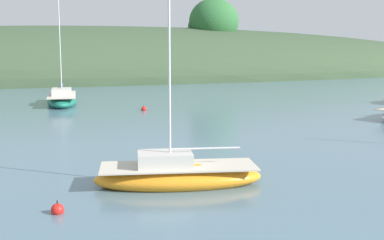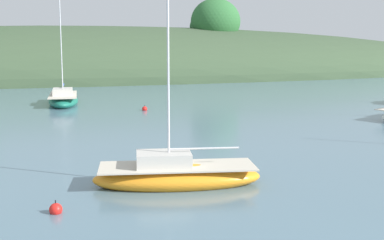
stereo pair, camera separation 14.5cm
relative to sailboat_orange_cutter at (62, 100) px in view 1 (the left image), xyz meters
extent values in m
ellipsoid|color=#384C33|center=(6.04, 35.51, -0.45)|extent=(150.00, 36.00, 16.01)
ellipsoid|color=#2D6633|center=(26.04, 37.66, 7.57)|extent=(5.38, 4.89, 4.89)
ellipsoid|color=#2D6633|center=(26.03, 32.38, 8.31)|extent=(8.08, 7.34, 7.34)
ellipsoid|color=#196B56|center=(0.00, 0.05, -0.12)|extent=(3.18, 7.76, 1.21)
cube|color=beige|center=(0.00, 0.05, 0.43)|extent=(2.93, 7.14, 0.06)
cube|color=beige|center=(-0.05, -0.55, 0.74)|extent=(1.87, 2.55, 0.62)
cylinder|color=silver|center=(-0.03, -0.33, 4.68)|extent=(0.09, 0.09, 8.50)
cylinder|color=silver|center=(0.10, 1.26, 1.17)|extent=(0.33, 3.18, 0.07)
ellipsoid|color=#2D4784|center=(0.10, 1.26, 1.22)|extent=(0.45, 3.06, 0.20)
ellipsoid|color=orange|center=(2.78, -28.45, -0.16)|extent=(6.95, 3.47, 1.06)
cube|color=beige|center=(2.78, -28.45, 0.32)|extent=(6.39, 3.19, 0.06)
cube|color=beige|center=(2.25, -28.35, 0.61)|extent=(2.36, 1.84, 0.57)
cylinder|color=silver|center=(2.45, -28.39, 4.19)|extent=(0.09, 0.09, 7.75)
cylinder|color=silver|center=(3.82, -28.65, 1.01)|extent=(2.75, 0.59, 0.07)
sphere|color=red|center=(6.16, -6.10, -0.33)|extent=(0.44, 0.44, 0.44)
cylinder|color=black|center=(6.16, -6.10, -0.06)|extent=(0.04, 0.04, 0.10)
sphere|color=red|center=(-1.98, -30.52, -0.33)|extent=(0.44, 0.44, 0.44)
cylinder|color=black|center=(-1.98, -30.52, -0.06)|extent=(0.04, 0.04, 0.10)
camera|label=1|loc=(-2.65, -47.60, 5.20)|focal=48.51mm
camera|label=2|loc=(-2.51, -47.65, 5.20)|focal=48.51mm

